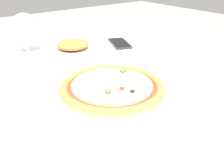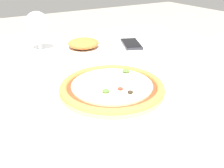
# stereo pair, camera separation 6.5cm
# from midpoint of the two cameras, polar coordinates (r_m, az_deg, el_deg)

# --- Properties ---
(dining_table) EXTENTS (1.36, 1.12, 0.71)m
(dining_table) POSITION_cam_midpoint_polar(r_m,az_deg,el_deg) (0.71, -8.59, -7.54)
(dining_table) COLOR #997047
(dining_table) RESTS_ON ground_plane
(pizza_plate) EXTENTS (0.32, 0.32, 0.04)m
(pizza_plate) POSITION_cam_midpoint_polar(r_m,az_deg,el_deg) (0.65, -2.83, -1.12)
(pizza_plate) COLOR white
(pizza_plate) RESTS_ON dining_table
(wine_glass_far_left) EXTENTS (0.09, 0.09, 0.15)m
(wine_glass_far_left) POSITION_cam_midpoint_polar(r_m,az_deg,el_deg) (0.99, -21.23, 12.28)
(wine_glass_far_left) COLOR silver
(wine_glass_far_left) RESTS_ON dining_table
(cell_phone) EXTENTS (0.12, 0.16, 0.01)m
(cell_phone) POSITION_cam_midpoint_polar(r_m,az_deg,el_deg) (1.07, -0.04, 9.25)
(cell_phone) COLOR #232328
(cell_phone) RESTS_ON dining_table
(side_plate) EXTENTS (0.21, 0.21, 0.05)m
(side_plate) POSITION_cam_midpoint_polar(r_m,az_deg,el_deg) (1.00, -10.80, 8.30)
(side_plate) COLOR white
(side_plate) RESTS_ON dining_table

